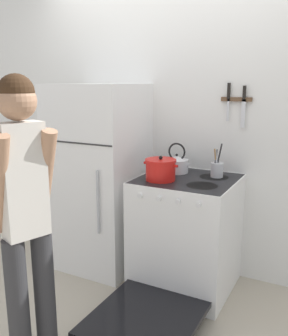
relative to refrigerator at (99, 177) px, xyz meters
name	(u,v)px	position (x,y,z in m)	size (l,w,h in m)	color
ground_plane	(169,259)	(0.53, 0.33, -0.80)	(14.00, 14.00, 0.00)	#B2A893
wall_back	(172,122)	(0.53, 0.36, 0.48)	(10.00, 0.06, 2.55)	silver
refrigerator	(99,177)	(0.00, 0.00, 0.00)	(0.72, 0.68, 1.60)	white
stove_range	(184,235)	(0.83, -0.06, -0.35)	(0.73, 1.41, 0.89)	white
dutch_oven_pot	(161,170)	(0.67, -0.16, 0.18)	(0.28, 0.23, 0.18)	red
tea_kettle	(177,164)	(0.68, 0.12, 0.17)	(0.24, 0.19, 0.24)	silver
utensil_jar	(217,169)	(1.01, 0.13, 0.16)	(0.10, 0.10, 0.26)	#B7BABF
person	(25,212)	(0.40, -1.26, 0.14)	(0.34, 0.39, 1.65)	#2D2D30
wall_knife_strip	(236,99)	(1.09, 0.31, 0.69)	(0.24, 0.03, 0.34)	brown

